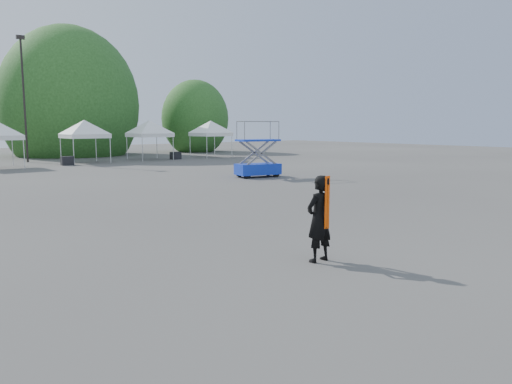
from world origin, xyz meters
TOP-DOWN VIEW (x-y plane):
  - ground at (0.00, 0.00)m, footprint 120.00×120.00m
  - light_pole_east at (3.00, 32.00)m, footprint 0.60×0.25m
  - tree_mid_e at (9.00, 39.00)m, footprint 5.12×5.12m
  - tree_far_e at (22.00, 37.00)m, footprint 3.84×3.84m
  - tent_f at (6.28, 28.30)m, footprint 4.31×4.31m
  - tent_g at (11.97, 28.55)m, footprint 4.34×4.34m
  - tent_h at (17.87, 27.97)m, footprint 4.18×4.18m
  - man at (-0.48, -2.89)m, footprint 0.70×0.47m
  - scissor_lift at (9.81, 11.55)m, footprint 2.65×1.73m
  - crate_mid at (4.37, 26.93)m, footprint 0.90×0.74m
  - crate_east at (13.85, 27.51)m, footprint 0.88×0.73m

SIDE VIEW (x-z plane):
  - ground at x=0.00m, z-range 0.00..0.00m
  - crate_east at x=13.85m, z-range 0.00..0.62m
  - crate_mid at x=4.37m, z-range 0.00..0.65m
  - man at x=-0.48m, z-range 0.00..1.88m
  - scissor_lift at x=9.81m, z-range 0.01..3.17m
  - tent_h at x=17.87m, z-range 1.12..5.00m
  - tent_f at x=6.28m, z-range 1.12..5.00m
  - tent_g at x=11.97m, z-range 1.12..5.00m
  - tree_far_e at x=22.00m, z-range 0.70..6.55m
  - tree_mid_e at x=9.00m, z-range 0.94..8.74m
  - light_pole_east at x=3.00m, z-range 0.62..10.42m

